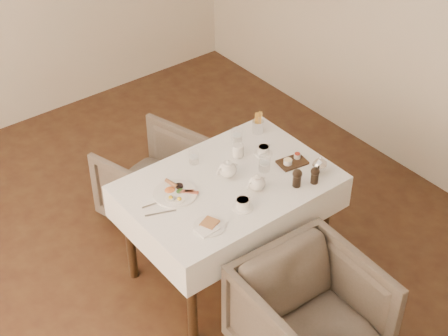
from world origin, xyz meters
TOP-DOWN VIEW (x-y plane):
  - table at (0.40, -0.06)m, footprint 1.28×0.88m
  - armchair_near at (0.32, -0.91)m, footprint 0.76×0.78m
  - armchair_far at (0.35, 0.71)m, footprint 0.82×0.84m
  - breakfast_plate at (0.08, 0.04)m, footprint 0.27×0.27m
  - side_plate at (0.05, -0.32)m, footprint 0.18×0.18m
  - teapot_centre at (0.43, -0.02)m, footprint 0.17×0.13m
  - teapot_front at (0.49, -0.23)m, footprint 0.15×0.11m
  - creamer at (0.62, 0.11)m, footprint 0.08×0.08m
  - teacup_near at (0.31, -0.31)m, footprint 0.13×0.13m
  - teacup_far at (0.76, 0.02)m, footprint 0.12×0.12m
  - glass_left at (0.35, 0.22)m, footprint 0.08×0.08m
  - glass_mid at (0.65, -0.11)m, footprint 0.10×0.10m
  - glass_right at (0.71, 0.24)m, footprint 0.08×0.08m
  - condiment_board at (0.84, -0.17)m, footprint 0.20×0.15m
  - pepper_mill_left at (0.70, -0.35)m, footprint 0.07×0.07m
  - pepper_mill_right at (0.81, -0.40)m, footprint 0.07×0.07m
  - silver_pot at (0.91, -0.34)m, footprint 0.14×0.13m
  - fries_cup at (0.89, 0.24)m, footprint 0.08×0.08m
  - cutlery_fork at (-0.06, 0.04)m, footprint 0.19×0.04m
  - cutlery_knife at (-0.09, -0.05)m, footprint 0.18×0.08m

SIDE VIEW (x-z plane):
  - armchair_far at x=0.35m, z-range 0.00..0.62m
  - armchair_near at x=0.32m, z-range 0.00..0.68m
  - table at x=0.40m, z-range 0.26..1.02m
  - cutlery_knife at x=-0.09m, z-range 0.76..0.76m
  - cutlery_fork at x=-0.06m, z-range 0.76..0.76m
  - side_plate at x=0.05m, z-range 0.75..0.77m
  - breakfast_plate at x=0.08m, z-range 0.75..0.78m
  - condiment_board at x=0.84m, z-range 0.75..0.79m
  - teacup_far at x=0.76m, z-range 0.75..0.81m
  - teacup_near at x=0.31m, z-range 0.75..0.82m
  - creamer at x=0.62m, z-range 0.76..0.84m
  - glass_left at x=0.35m, z-range 0.76..0.84m
  - glass_right at x=0.71m, z-range 0.76..0.85m
  - glass_mid at x=0.65m, z-range 0.76..0.86m
  - pepper_mill_right at x=0.81m, z-range 0.76..0.87m
  - teapot_front at x=0.49m, z-range 0.76..0.87m
  - silver_pot at x=0.91m, z-range 0.76..0.87m
  - pepper_mill_left at x=0.70m, z-range 0.76..0.88m
  - teapot_centre at x=0.43m, z-range 0.76..0.88m
  - fries_cup at x=0.89m, z-range 0.74..0.91m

